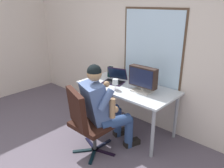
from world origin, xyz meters
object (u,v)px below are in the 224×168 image
(crt_monitor, at_px, (143,78))
(coffee_mug, at_px, (93,79))
(desk_speaker, at_px, (110,72))
(wine_glass, at_px, (115,82))
(office_chair, at_px, (86,119))
(person_seated, at_px, (104,106))
(laptop, at_px, (115,78))
(desk, at_px, (127,91))

(crt_monitor, xyz_separation_m, coffee_mug, (-0.84, -0.20, -0.16))
(desk_speaker, relative_size, coffee_mug, 2.02)
(wine_glass, relative_size, coffee_mug, 1.77)
(crt_monitor, bearing_deg, office_chair, -108.96)
(person_seated, bearing_deg, wine_glass, 109.18)
(office_chair, height_order, desk_speaker, office_chair)
(person_seated, relative_size, coffee_mug, 13.79)
(crt_monitor, xyz_separation_m, laptop, (-0.57, 0.05, -0.15))
(desk, bearing_deg, crt_monitor, -0.68)
(desk_speaker, height_order, coffee_mug, desk_speaker)
(crt_monitor, bearing_deg, desk_speaker, 167.83)
(desk_speaker, bearing_deg, coffee_mug, -96.63)
(wine_glass, relative_size, desk_speaker, 0.88)
(crt_monitor, bearing_deg, person_seated, -109.82)
(laptop, bearing_deg, crt_monitor, -4.96)
(desk, height_order, crt_monitor, crt_monitor)
(crt_monitor, distance_m, desk_speaker, 0.83)
(wine_glass, xyz_separation_m, desk_speaker, (-0.46, 0.38, -0.02))
(desk, distance_m, desk_speaker, 0.57)
(laptop, relative_size, coffee_mug, 4.38)
(desk, bearing_deg, wine_glass, -105.32)
(office_chair, xyz_separation_m, coffee_mug, (-0.55, 0.64, 0.26))
(laptop, bearing_deg, coffee_mug, -137.90)
(laptop, distance_m, desk_speaker, 0.26)
(office_chair, xyz_separation_m, wine_glass, (-0.06, 0.63, 0.32))
(wine_glass, height_order, desk_speaker, desk_speaker)
(wine_glass, bearing_deg, desk_speaker, 140.28)
(desk, distance_m, office_chair, 0.85)
(laptop, bearing_deg, desk_speaker, 151.79)
(crt_monitor, bearing_deg, desk, 179.32)
(desk, distance_m, crt_monitor, 0.40)
(desk, bearing_deg, laptop, 170.78)
(office_chair, distance_m, laptop, 0.97)
(person_seated, height_order, desk_speaker, person_seated)
(desk, relative_size, office_chair, 1.61)
(wine_glass, bearing_deg, laptop, 131.55)
(wine_glass, bearing_deg, crt_monitor, 30.95)
(desk, xyz_separation_m, crt_monitor, (0.29, -0.00, 0.28))
(coffee_mug, bearing_deg, office_chair, -49.10)
(coffee_mug, bearing_deg, person_seated, -31.76)
(office_chair, bearing_deg, coffee_mug, 130.90)
(person_seated, xyz_separation_m, desk_speaker, (-0.59, 0.76, 0.19))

